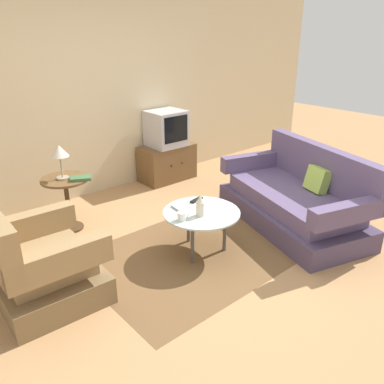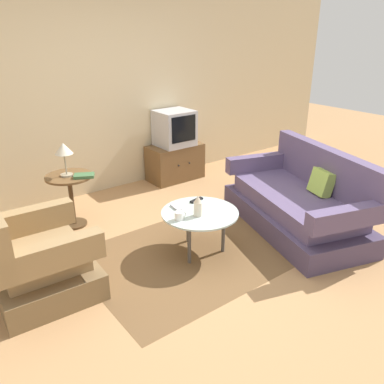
{
  "view_description": "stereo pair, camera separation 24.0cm",
  "coord_description": "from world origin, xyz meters",
  "px_view_note": "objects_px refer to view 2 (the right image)",
  "views": [
    {
      "loc": [
        -2.34,
        -2.47,
        2.13
      ],
      "look_at": [
        0.13,
        0.36,
        0.55
      ],
      "focal_mm": 36.88,
      "sensor_mm": 36.0,
      "label": 1
    },
    {
      "loc": [
        -2.15,
        -2.62,
        2.13
      ],
      "look_at": [
        0.13,
        0.36,
        0.55
      ],
      "focal_mm": 36.88,
      "sensor_mm": 36.0,
      "label": 2
    }
  ],
  "objects_px": {
    "armchair": "(36,262)",
    "vase": "(198,206)",
    "tv_stand": "(175,162)",
    "tv_remote_silver": "(176,208)",
    "couch": "(300,203)",
    "tv_remote_dark": "(197,200)",
    "mug": "(179,216)",
    "television": "(174,128)",
    "book": "(84,176)",
    "table_lamp": "(64,151)",
    "side_table": "(70,190)",
    "coffee_table": "(200,215)"
  },
  "relations": [
    {
      "from": "vase",
      "to": "book",
      "type": "xyz_separation_m",
      "value": [
        -0.6,
        1.24,
        0.08
      ]
    },
    {
      "from": "vase",
      "to": "tv_remote_dark",
      "type": "height_order",
      "value": "vase"
    },
    {
      "from": "tv_stand",
      "to": "mug",
      "type": "height_order",
      "value": "same"
    },
    {
      "from": "side_table",
      "to": "tv_remote_dark",
      "type": "xyz_separation_m",
      "value": [
        0.93,
        -1.11,
        0.01
      ]
    },
    {
      "from": "armchair",
      "to": "tv_remote_dark",
      "type": "distance_m",
      "value": 1.66
    },
    {
      "from": "couch",
      "to": "television",
      "type": "height_order",
      "value": "television"
    },
    {
      "from": "couch",
      "to": "coffee_table",
      "type": "relative_size",
      "value": 2.61
    },
    {
      "from": "couch",
      "to": "tv_remote_dark",
      "type": "bearing_deg",
      "value": 83.33
    },
    {
      "from": "armchair",
      "to": "vase",
      "type": "height_order",
      "value": "armchair"
    },
    {
      "from": "television",
      "to": "vase",
      "type": "height_order",
      "value": "television"
    },
    {
      "from": "mug",
      "to": "tv_remote_dark",
      "type": "height_order",
      "value": "mug"
    },
    {
      "from": "couch",
      "to": "vase",
      "type": "xyz_separation_m",
      "value": [
        -1.31,
        0.2,
        0.26
      ]
    },
    {
      "from": "couch",
      "to": "tv_remote_dark",
      "type": "distance_m",
      "value": 1.21
    },
    {
      "from": "tv_remote_silver",
      "to": "book",
      "type": "distance_m",
      "value": 1.13
    },
    {
      "from": "coffee_table",
      "to": "tv_remote_silver",
      "type": "height_order",
      "value": "tv_remote_silver"
    },
    {
      "from": "tv_remote_dark",
      "to": "coffee_table",
      "type": "bearing_deg",
      "value": -130.14
    },
    {
      "from": "tv_stand",
      "to": "tv_remote_silver",
      "type": "height_order",
      "value": "tv_stand"
    },
    {
      "from": "armchair",
      "to": "tv_remote_silver",
      "type": "xyz_separation_m",
      "value": [
        1.37,
        -0.09,
        0.14
      ]
    },
    {
      "from": "tv_stand",
      "to": "tv_remote_dark",
      "type": "height_order",
      "value": "tv_stand"
    },
    {
      "from": "armchair",
      "to": "television",
      "type": "height_order",
      "value": "television"
    },
    {
      "from": "armchair",
      "to": "tv_remote_dark",
      "type": "xyz_separation_m",
      "value": [
        1.65,
        -0.07,
        0.14
      ]
    },
    {
      "from": "armchair",
      "to": "book",
      "type": "bearing_deg",
      "value": 139.27
    },
    {
      "from": "side_table",
      "to": "tv_remote_dark",
      "type": "distance_m",
      "value": 1.45
    },
    {
      "from": "tv_stand",
      "to": "vase",
      "type": "bearing_deg",
      "value": -119.38
    },
    {
      "from": "table_lamp",
      "to": "tv_remote_silver",
      "type": "distance_m",
      "value": 1.39
    },
    {
      "from": "side_table",
      "to": "table_lamp",
      "type": "xyz_separation_m",
      "value": [
        -0.02,
        -0.0,
        0.46
      ]
    },
    {
      "from": "coffee_table",
      "to": "book",
      "type": "distance_m",
      "value": 1.38
    },
    {
      "from": "coffee_table",
      "to": "mug",
      "type": "xyz_separation_m",
      "value": [
        -0.26,
        -0.01,
        0.08
      ]
    },
    {
      "from": "coffee_table",
      "to": "mug",
      "type": "height_order",
      "value": "mug"
    },
    {
      "from": "couch",
      "to": "coffee_table",
      "type": "bearing_deg",
      "value": 95.38
    },
    {
      "from": "couch",
      "to": "vase",
      "type": "height_order",
      "value": "couch"
    },
    {
      "from": "armchair",
      "to": "book",
      "type": "xyz_separation_m",
      "value": [
        0.84,
        0.89,
        0.32
      ]
    },
    {
      "from": "television",
      "to": "mug",
      "type": "xyz_separation_m",
      "value": [
        -1.27,
        -1.88,
        -0.29
      ]
    },
    {
      "from": "book",
      "to": "tv_remote_silver",
      "type": "bearing_deg",
      "value": -33.08
    },
    {
      "from": "armchair",
      "to": "vase",
      "type": "relative_size",
      "value": 4.24
    },
    {
      "from": "table_lamp",
      "to": "tv_remote_silver",
      "type": "relative_size",
      "value": 2.2
    },
    {
      "from": "mug",
      "to": "book",
      "type": "distance_m",
      "value": 1.28
    },
    {
      "from": "couch",
      "to": "table_lamp",
      "type": "distance_m",
      "value": 2.67
    },
    {
      "from": "coffee_table",
      "to": "tv_stand",
      "type": "height_order",
      "value": "tv_stand"
    },
    {
      "from": "table_lamp",
      "to": "book",
      "type": "height_order",
      "value": "table_lamp"
    },
    {
      "from": "coffee_table",
      "to": "television",
      "type": "height_order",
      "value": "television"
    },
    {
      "from": "table_lamp",
      "to": "vase",
      "type": "distance_m",
      "value": 1.62
    },
    {
      "from": "television",
      "to": "vase",
      "type": "distance_m",
      "value": 2.21
    },
    {
      "from": "table_lamp",
      "to": "mug",
      "type": "relative_size",
      "value": 2.95
    },
    {
      "from": "side_table",
      "to": "tv_remote_silver",
      "type": "distance_m",
      "value": 1.31
    },
    {
      "from": "vase",
      "to": "armchair",
      "type": "bearing_deg",
      "value": 166.26
    },
    {
      "from": "television",
      "to": "tv_remote_silver",
      "type": "bearing_deg",
      "value": -124.8
    },
    {
      "from": "tv_remote_dark",
      "to": "armchair",
      "type": "bearing_deg",
      "value": 168.15
    },
    {
      "from": "couch",
      "to": "tv_stand",
      "type": "bearing_deg",
      "value": 23.25
    },
    {
      "from": "side_table",
      "to": "tv_stand",
      "type": "relative_size",
      "value": 0.76
    }
  ]
}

